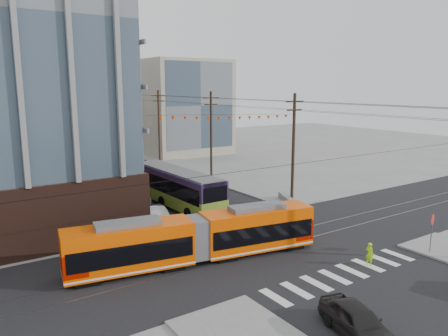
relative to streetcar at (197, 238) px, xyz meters
The scene contains 13 objects.
ground 7.89m from the streetcar, 30.48° to the right, with size 160.00×160.00×0.00m, color slate.
bg_bldg_ne_near 49.97m from the streetcar, 62.81° to the left, with size 14.00×14.00×16.00m, color gray.
bg_bldg_ne_far 68.87m from the streetcar, 68.97° to the left, with size 16.00×16.00×14.00m, color #8C99A5.
utility_pole_far 54.38m from the streetcar, 73.79° to the left, with size 0.30×0.30×11.00m, color black.
streetcar is the anchor object (origin of this frame).
city_bus 14.02m from the streetcar, 67.39° to the left, with size 2.87×13.24×3.75m, color #2B1D40, non-canonical shape.
black_sedan 12.16m from the streetcar, 81.90° to the right, with size 1.86×4.61×1.57m, color black.
parked_car_silver 9.40m from the streetcar, 84.24° to the left, with size 1.77×5.07×1.67m, color #9A9A9A.
parked_car_white 13.47m from the streetcar, 83.01° to the left, with size 2.11×5.19×1.51m, color silver.
parked_car_grey 18.60m from the streetcar, 85.78° to the left, with size 2.32×5.03×1.40m, color slate.
pedestrian 11.49m from the streetcar, 37.17° to the right, with size 0.57×0.38×1.57m, color #A7EC12.
stop_sign 16.46m from the streetcar, 29.14° to the right, with size 0.83×0.83×2.72m, color #B31F15, non-canonical shape.
jersey_barrier 16.81m from the streetcar, 26.93° to the left, with size 0.89×3.95×0.79m, color slate.
Camera 1 is at (-20.68, -20.18, 11.72)m, focal length 35.00 mm.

